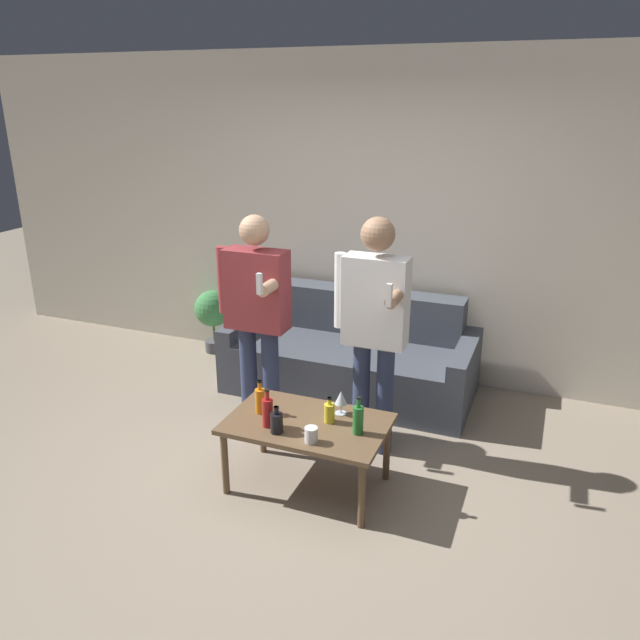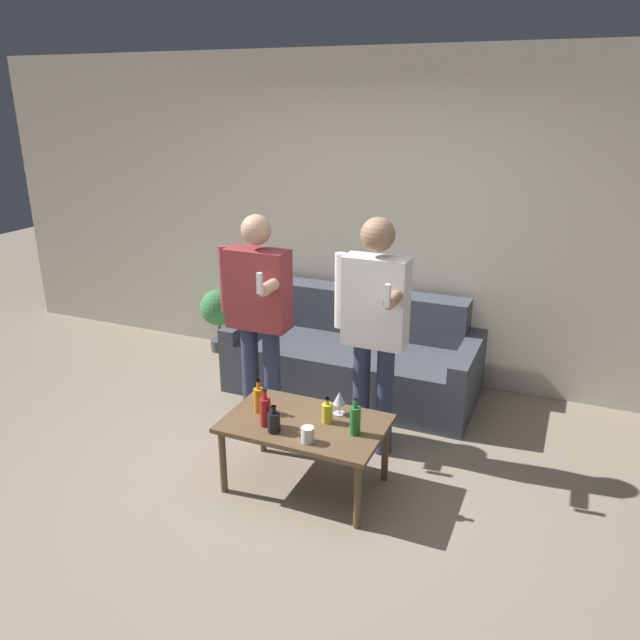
{
  "view_description": "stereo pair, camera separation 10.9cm",
  "coord_description": "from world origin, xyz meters",
  "px_view_note": "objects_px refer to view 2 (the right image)",
  "views": [
    {
      "loc": [
        1.42,
        -2.84,
        2.34
      ],
      "look_at": [
        0.01,
        0.73,
        0.95
      ],
      "focal_mm": 35.0,
      "sensor_mm": 36.0,
      "label": 1
    },
    {
      "loc": [
        1.52,
        -2.8,
        2.34
      ],
      "look_at": [
        0.01,
        0.73,
        0.95
      ],
      "focal_mm": 35.0,
      "sensor_mm": 36.0,
      "label": 2
    }
  ],
  "objects_px": {
    "bottle_orange": "(274,422)",
    "person_standing_right": "(374,320)",
    "couch": "(355,357)",
    "coffee_table": "(305,429)",
    "person_standing_left": "(258,307)"
  },
  "relations": [
    {
      "from": "coffee_table",
      "to": "person_standing_right",
      "type": "bearing_deg",
      "value": 67.14
    },
    {
      "from": "couch",
      "to": "bottle_orange",
      "type": "xyz_separation_m",
      "value": [
        0.08,
        -1.61,
        0.24
      ]
    },
    {
      "from": "person_standing_right",
      "to": "couch",
      "type": "bearing_deg",
      "value": 116.97
    },
    {
      "from": "bottle_orange",
      "to": "person_standing_right",
      "type": "bearing_deg",
      "value": 64.49
    },
    {
      "from": "coffee_table",
      "to": "bottle_orange",
      "type": "bearing_deg",
      "value": -123.07
    },
    {
      "from": "person_standing_left",
      "to": "person_standing_right",
      "type": "bearing_deg",
      "value": -3.19
    },
    {
      "from": "couch",
      "to": "coffee_table",
      "type": "xyz_separation_m",
      "value": [
        0.2,
        -1.43,
        0.12
      ]
    },
    {
      "from": "couch",
      "to": "person_standing_right",
      "type": "bearing_deg",
      "value": -63.03
    },
    {
      "from": "couch",
      "to": "person_standing_right",
      "type": "distance_m",
      "value": 1.18
    },
    {
      "from": "bottle_orange",
      "to": "person_standing_left",
      "type": "height_order",
      "value": "person_standing_left"
    },
    {
      "from": "person_standing_right",
      "to": "coffee_table",
      "type": "bearing_deg",
      "value": -112.86
    },
    {
      "from": "coffee_table",
      "to": "person_standing_left",
      "type": "bearing_deg",
      "value": 136.27
    },
    {
      "from": "person_standing_left",
      "to": "couch",
      "type": "bearing_deg",
      "value": 61.05
    },
    {
      "from": "coffee_table",
      "to": "person_standing_right",
      "type": "distance_m",
      "value": 0.83
    },
    {
      "from": "coffee_table",
      "to": "bottle_orange",
      "type": "height_order",
      "value": "bottle_orange"
    }
  ]
}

